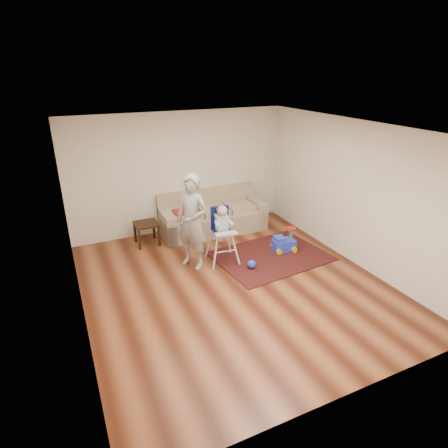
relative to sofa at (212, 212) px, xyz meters
name	(u,v)px	position (x,y,z in m)	size (l,w,h in m)	color
ground	(233,284)	(-0.58, -2.30, -0.46)	(5.50, 5.50, 0.00)	#441C0E
room_envelope	(221,174)	(-0.58, -1.77, 1.41)	(5.04, 5.52, 2.72)	#EDE6CF
sofa	(212,212)	(0.00, 0.00, 0.00)	(2.43, 1.05, 0.93)	gray
side_table	(147,233)	(-1.56, -0.04, -0.22)	(0.48, 0.48, 0.48)	black
area_rug	(271,256)	(0.56, -1.68, -0.46)	(2.18, 1.63, 0.02)	black
ride_on_toy	(284,239)	(0.93, -1.58, -0.20)	(0.45, 0.32, 0.49)	blue
toy_ball	(252,264)	(-0.04, -1.97, -0.36)	(0.16, 0.16, 0.16)	blue
high_chair	(222,235)	(-0.41, -1.44, 0.10)	(0.59, 0.59, 1.17)	silver
adult	(192,222)	(-0.99, -1.36, 0.44)	(0.66, 0.43, 1.82)	gray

